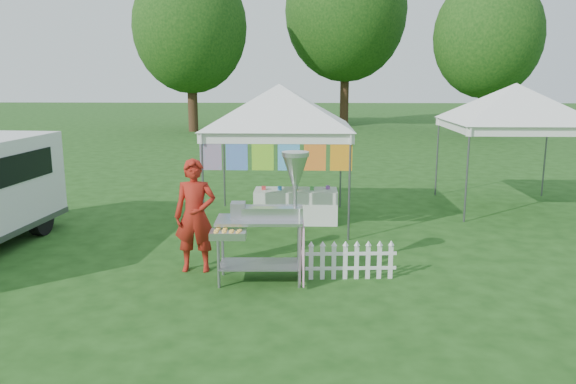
{
  "coord_description": "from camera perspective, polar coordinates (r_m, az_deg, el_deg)",
  "views": [
    {
      "loc": [
        0.59,
        -8.55,
        3.16
      ],
      "look_at": [
        0.26,
        1.39,
        1.1
      ],
      "focal_mm": 35.0,
      "sensor_mm": 36.0,
      "label": 1
    }
  ],
  "objects": [
    {
      "name": "canopy_main",
      "position": [
        12.06,
        -0.91,
        10.88
      ],
      "size": [
        4.24,
        4.24,
        3.45
      ],
      "color": "#59595E",
      "rests_on": "ground"
    },
    {
      "name": "tree_mid",
      "position": [
        36.84,
        5.92,
        17.83
      ],
      "size": [
        7.6,
        7.6,
        11.52
      ],
      "color": "#352113",
      "rests_on": "ground"
    },
    {
      "name": "canopy_right",
      "position": [
        14.41,
        22.19,
        10.18
      ],
      "size": [
        4.24,
        4.24,
        3.45
      ],
      "color": "#59595E",
      "rests_on": "ground"
    },
    {
      "name": "donut_cart",
      "position": [
        8.57,
        -1.49,
        -1.52
      ],
      "size": [
        1.46,
        1.04,
        2.04
      ],
      "rotation": [
        0.0,
        0.0,
        0.03
      ],
      "color": "gray",
      "rests_on": "ground"
    },
    {
      "name": "tree_right",
      "position": [
        32.03,
        19.64,
        14.66
      ],
      "size": [
        5.6,
        5.6,
        8.42
      ],
      "color": "#352113",
      "rests_on": "ground"
    },
    {
      "name": "display_table",
      "position": [
        12.29,
        0.8,
        -1.43
      ],
      "size": [
        1.8,
        0.7,
        0.73
      ],
      "primitive_type": "cube",
      "color": "white",
      "rests_on": "ground"
    },
    {
      "name": "tree_left",
      "position": [
        33.31,
        -9.91,
        16.13
      ],
      "size": [
        6.4,
        6.4,
        9.53
      ],
      "color": "#352113",
      "rests_on": "ground"
    },
    {
      "name": "vendor",
      "position": [
        9.25,
        -9.41,
        -2.4
      ],
      "size": [
        0.69,
        0.47,
        1.86
      ],
      "primitive_type": "imported",
      "rotation": [
        0.0,
        0.0,
        0.04
      ],
      "color": "maroon",
      "rests_on": "ground"
    },
    {
      "name": "picket_fence",
      "position": [
        8.96,
        6.41,
        -7.05
      ],
      "size": [
        1.44,
        0.12,
        0.56
      ],
      "rotation": [
        0.0,
        0.0,
        0.06
      ],
      "color": "silver",
      "rests_on": "ground"
    },
    {
      "name": "ground",
      "position": [
        9.13,
        -1.93,
        -8.54
      ],
      "size": [
        120.0,
        120.0,
        0.0
      ],
      "primitive_type": "plane",
      "color": "#193F12",
      "rests_on": "ground"
    }
  ]
}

